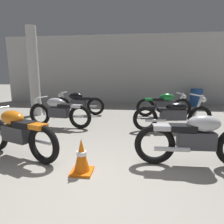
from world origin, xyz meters
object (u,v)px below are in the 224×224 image
at_px(motorcycle_left_row_0, 17,132).
at_px(motorcycle_right_row_0, 197,139).
at_px(oil_drum, 196,97).
at_px(motorcycle_left_row_2, 78,103).
at_px(motorcycle_right_row_1, 173,114).
at_px(support_pillar, 34,72).
at_px(motorcycle_left_row_1, 59,111).
at_px(motorcycle_right_row_2, 164,104).
at_px(traffic_cone, 82,157).

xyz_separation_m(motorcycle_left_row_0, motorcycle_right_row_0, (3.11, -0.02, 0.00)).
xyz_separation_m(motorcycle_right_row_0, oil_drum, (2.04, 6.65, -0.03)).
relative_size(motorcycle_left_row_0, motorcycle_left_row_2, 0.95).
distance_m(motorcycle_left_row_2, motorcycle_right_row_0, 4.95).
bearing_deg(motorcycle_right_row_1, motorcycle_left_row_2, 150.50).
height_order(support_pillar, motorcycle_left_row_1, support_pillar).
bearing_deg(oil_drum, motorcycle_left_row_2, -151.52).
bearing_deg(motorcycle_left_row_2, oil_drum, 28.48).
bearing_deg(support_pillar, motorcycle_left_row_0, -66.62).
relative_size(motorcycle_right_row_0, motorcycle_right_row_2, 1.00).
distance_m(motorcycle_left_row_1, traffic_cone, 2.87).
bearing_deg(motorcycle_right_row_2, oil_drum, 54.69).
distance_m(motorcycle_right_row_1, oil_drum, 4.99).
bearing_deg(traffic_cone, motorcycle_right_row_2, 66.76).
distance_m(motorcycle_right_row_0, traffic_cone, 1.85).
relative_size(motorcycle_left_row_1, motorcycle_right_row_0, 1.00).
relative_size(support_pillar, motorcycle_right_row_0, 1.62).
distance_m(oil_drum, traffic_cone, 8.07).
distance_m(motorcycle_left_row_2, oil_drum, 5.86).
height_order(motorcycle_left_row_2, traffic_cone, motorcycle_left_row_2).
xyz_separation_m(motorcycle_left_row_1, motorcycle_left_row_2, (0.04, 1.80, 0.00)).
relative_size(motorcycle_right_row_0, motorcycle_right_row_1, 0.91).
relative_size(motorcycle_left_row_0, motorcycle_right_row_0, 0.95).
xyz_separation_m(motorcycle_left_row_0, motorcycle_right_row_2, (3.19, 3.85, 0.00)).
relative_size(motorcycle_left_row_0, motorcycle_left_row_1, 0.96).
height_order(motorcycle_left_row_1, motorcycle_right_row_0, same).
relative_size(support_pillar, traffic_cone, 5.93).
xyz_separation_m(support_pillar, motorcycle_right_row_2, (4.75, 0.23, -1.14)).
height_order(motorcycle_left_row_0, traffic_cone, motorcycle_left_row_0).
bearing_deg(motorcycle_left_row_0, support_pillar, 113.38).
xyz_separation_m(support_pillar, traffic_cone, (2.90, -4.10, -1.34)).
distance_m(motorcycle_left_row_0, motorcycle_right_row_2, 5.00).
distance_m(motorcycle_left_row_1, motorcycle_right_row_0, 3.76).
bearing_deg(traffic_cone, motorcycle_right_row_1, 54.05).
relative_size(motorcycle_right_row_1, traffic_cone, 3.99).
relative_size(motorcycle_left_row_2, oil_drum, 2.32).
bearing_deg(motorcycle_left_row_1, motorcycle_right_row_0, -33.22).
bearing_deg(motorcycle_right_row_1, traffic_cone, -125.95).
bearing_deg(motorcycle_left_row_0, oil_drum, 52.14).
relative_size(motorcycle_left_row_2, motorcycle_right_row_1, 0.91).
height_order(motorcycle_left_row_0, motorcycle_left_row_2, same).
relative_size(motorcycle_left_row_1, motorcycle_right_row_1, 0.91).
bearing_deg(oil_drum, motorcycle_right_row_1, -113.53).
relative_size(support_pillar, motorcycle_right_row_1, 1.48).
distance_m(support_pillar, motorcycle_right_row_2, 4.89).
height_order(support_pillar, motorcycle_right_row_1, support_pillar).
relative_size(support_pillar, motorcycle_left_row_0, 1.71).
bearing_deg(motorcycle_right_row_1, support_pillar, 161.58).
distance_m(support_pillar, motorcycle_left_row_1, 2.48).
relative_size(motorcycle_left_row_0, oil_drum, 2.21).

